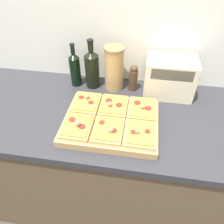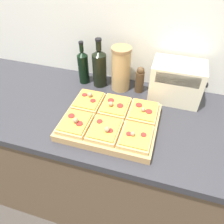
% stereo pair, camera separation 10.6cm
% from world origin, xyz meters
% --- Properties ---
extents(wall_back, '(6.00, 0.06, 2.50)m').
position_xyz_m(wall_back, '(0.00, 0.67, 1.25)').
color(wall_back, silver).
rests_on(wall_back, ground_plane).
extents(kitchen_counter, '(2.63, 0.67, 0.90)m').
position_xyz_m(kitchen_counter, '(0.00, 0.32, 0.45)').
color(kitchen_counter, brown).
rests_on(kitchen_counter, ground_plane).
extents(cutting_board, '(0.45, 0.36, 0.04)m').
position_xyz_m(cutting_board, '(0.03, 0.23, 0.92)').
color(cutting_board, tan).
rests_on(cutting_board, kitchen_counter).
extents(pizza_slice_back_left, '(0.13, 0.16, 0.05)m').
position_xyz_m(pizza_slice_back_left, '(-0.11, 0.32, 0.95)').
color(pizza_slice_back_left, tan).
rests_on(pizza_slice_back_left, cutting_board).
extents(pizza_slice_back_center, '(0.13, 0.16, 0.05)m').
position_xyz_m(pizza_slice_back_center, '(0.03, 0.31, 0.95)').
color(pizza_slice_back_center, tan).
rests_on(pizza_slice_back_center, cutting_board).
extents(pizza_slice_back_right, '(0.13, 0.16, 0.05)m').
position_xyz_m(pizza_slice_back_right, '(0.18, 0.32, 0.95)').
color(pizza_slice_back_right, tan).
rests_on(pizza_slice_back_right, cutting_board).
extents(pizza_slice_front_left, '(0.13, 0.16, 0.05)m').
position_xyz_m(pizza_slice_front_left, '(-0.11, 0.14, 0.95)').
color(pizza_slice_front_left, tan).
rests_on(pizza_slice_front_left, cutting_board).
extents(pizza_slice_front_center, '(0.13, 0.16, 0.05)m').
position_xyz_m(pizza_slice_front_center, '(0.03, 0.14, 0.95)').
color(pizza_slice_front_center, tan).
rests_on(pizza_slice_front_center, cutting_board).
extents(pizza_slice_front_right, '(0.13, 0.16, 0.05)m').
position_xyz_m(pizza_slice_front_right, '(0.18, 0.14, 0.95)').
color(pizza_slice_front_right, tan).
rests_on(pizza_slice_front_right, cutting_board).
extents(olive_oil_bottle, '(0.06, 0.06, 0.26)m').
position_xyz_m(olive_oil_bottle, '(-0.23, 0.54, 1.00)').
color(olive_oil_bottle, black).
rests_on(olive_oil_bottle, kitchen_counter).
extents(wine_bottle, '(0.08, 0.08, 0.29)m').
position_xyz_m(wine_bottle, '(-0.13, 0.54, 1.02)').
color(wine_bottle, black).
rests_on(wine_bottle, kitchen_counter).
extents(grain_jar_tall, '(0.11, 0.11, 0.26)m').
position_xyz_m(grain_jar_tall, '(0.00, 0.54, 1.03)').
color(grain_jar_tall, tan).
rests_on(grain_jar_tall, kitchen_counter).
extents(pepper_mill, '(0.05, 0.05, 0.16)m').
position_xyz_m(pepper_mill, '(0.11, 0.54, 0.98)').
color(pepper_mill, '#47331E').
rests_on(pepper_mill, kitchen_counter).
extents(toaster_oven, '(0.29, 0.17, 0.22)m').
position_xyz_m(toaster_oven, '(0.31, 0.53, 1.01)').
color(toaster_oven, beige).
rests_on(toaster_oven, kitchen_counter).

